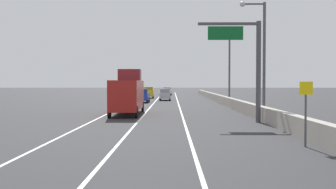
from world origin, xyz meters
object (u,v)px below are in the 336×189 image
(speed_advisory_sign, at_px, (306,109))
(lamp_post_right_second, at_px, (261,51))
(lamp_post_right_third, at_px, (227,63))
(car_yellow_0, at_px, (149,93))
(box_truck, at_px, (128,93))
(overhead_sign_gantry, at_px, (249,59))
(car_silver_2, at_px, (165,95))
(car_red_1, at_px, (130,94))
(car_white_3, at_px, (167,91))
(car_blue_4, at_px, (142,96))

(speed_advisory_sign, height_order, lamp_post_right_second, lamp_post_right_second)
(lamp_post_right_third, xyz_separation_m, car_yellow_0, (-11.65, 23.06, -4.47))
(lamp_post_right_third, bearing_deg, box_truck, -125.72)
(lamp_post_right_second, bearing_deg, overhead_sign_gantry, -116.91)
(overhead_sign_gantry, relative_size, lamp_post_right_second, 0.78)
(overhead_sign_gantry, xyz_separation_m, lamp_post_right_second, (1.60, 3.16, 0.80))
(lamp_post_right_third, bearing_deg, lamp_post_right_second, -90.02)
(speed_advisory_sign, height_order, car_silver_2, speed_advisory_sign)
(car_red_1, bearing_deg, lamp_post_right_third, -42.12)
(overhead_sign_gantry, height_order, lamp_post_right_second, lamp_post_right_second)
(speed_advisory_sign, bearing_deg, car_yellow_0, 100.29)
(car_white_3, bearing_deg, speed_advisory_sign, -84.57)
(car_silver_2, bearing_deg, lamp_post_right_third, -58.50)
(lamp_post_right_second, distance_m, lamp_post_right_third, 20.00)
(overhead_sign_gantry, bearing_deg, car_white_3, 96.02)
(car_silver_2, bearing_deg, speed_advisory_sign, -81.49)
(overhead_sign_gantry, height_order, lamp_post_right_third, lamp_post_right_third)
(overhead_sign_gantry, distance_m, box_truck, 12.53)
(lamp_post_right_third, bearing_deg, car_white_3, 101.59)
(car_blue_4, bearing_deg, lamp_post_right_second, -66.08)
(car_white_3, xyz_separation_m, box_truck, (-3.05, -56.42, 1.00))
(speed_advisory_sign, relative_size, car_silver_2, 0.66)
(lamp_post_right_third, bearing_deg, speed_advisory_sign, -91.92)
(lamp_post_right_second, xyz_separation_m, car_blue_4, (-11.66, 26.29, -4.53))
(car_blue_4, xyz_separation_m, box_truck, (0.29, -22.11, 0.94))
(car_red_1, bearing_deg, car_silver_2, 8.91)
(speed_advisory_sign, xyz_separation_m, box_truck, (-10.21, 18.89, 0.17))
(overhead_sign_gantry, relative_size, box_truck, 0.80)
(car_yellow_0, distance_m, car_silver_2, 9.87)
(lamp_post_right_second, height_order, car_red_1, lamp_post_right_second)
(lamp_post_right_second, relative_size, car_red_1, 2.14)
(car_red_1, bearing_deg, speed_advisory_sign, -74.68)
(overhead_sign_gantry, height_order, car_silver_2, overhead_sign_gantry)
(overhead_sign_gantry, height_order, car_blue_4, overhead_sign_gantry)
(car_silver_2, bearing_deg, car_yellow_0, 109.12)
(car_blue_4, height_order, box_truck, box_truck)
(car_yellow_0, relative_size, car_red_1, 0.93)
(speed_advisory_sign, bearing_deg, overhead_sign_gantry, 92.19)
(overhead_sign_gantry, relative_size, car_blue_4, 1.70)
(car_yellow_0, height_order, car_blue_4, car_yellow_0)
(overhead_sign_gantry, xyz_separation_m, lamp_post_right_third, (1.61, 23.16, 0.80))
(lamp_post_right_third, relative_size, car_red_1, 2.14)
(car_red_1, relative_size, car_white_3, 0.93)
(speed_advisory_sign, relative_size, box_truck, 0.32)
(overhead_sign_gantry, distance_m, car_yellow_0, 47.44)
(car_silver_2, bearing_deg, car_red_1, -171.09)
(car_red_1, xyz_separation_m, car_silver_2, (5.77, 0.90, -0.06))
(speed_advisory_sign, xyz_separation_m, car_white_3, (-7.16, 75.32, -0.83))
(car_white_3, xyz_separation_m, car_blue_4, (-3.34, -34.31, 0.06))
(overhead_sign_gantry, xyz_separation_m, box_truck, (-9.77, 7.34, -2.79))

